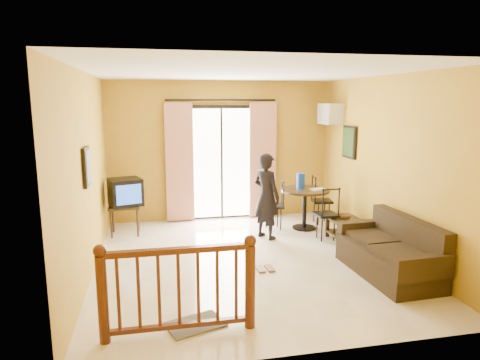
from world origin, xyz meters
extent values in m
plane|color=beige|center=(0.00, 0.00, 0.00)|extent=(5.00, 5.00, 0.00)
plane|color=white|center=(0.00, 0.00, 2.80)|extent=(5.00, 5.00, 0.00)
plane|color=#B78C23|center=(0.00, 2.50, 1.40)|extent=(4.50, 0.00, 4.50)
plane|color=#B78C23|center=(0.00, -2.50, 1.40)|extent=(4.50, 0.00, 4.50)
plane|color=#B78C23|center=(-2.25, 0.00, 1.40)|extent=(0.00, 5.00, 5.00)
plane|color=#B78C23|center=(2.25, 0.00, 1.40)|extent=(0.00, 5.00, 5.00)
cube|color=black|center=(0.00, 2.48, 1.15)|extent=(1.34, 0.03, 2.34)
cube|color=white|center=(0.00, 2.45, 1.15)|extent=(1.20, 0.04, 2.20)
cube|color=black|center=(0.00, 2.43, 1.15)|extent=(0.04, 0.02, 2.20)
cube|color=beige|center=(-0.85, 2.40, 1.20)|extent=(0.55, 0.08, 2.35)
cube|color=beige|center=(0.85, 2.40, 1.20)|extent=(0.55, 0.08, 2.35)
cylinder|color=black|center=(0.00, 2.40, 2.42)|extent=(2.20, 0.04, 0.04)
cube|color=black|center=(-1.90, 1.73, 0.53)|extent=(0.54, 0.45, 0.04)
cylinder|color=black|center=(-2.13, 1.55, 0.26)|extent=(0.04, 0.04, 0.53)
cylinder|color=black|center=(-1.67, 1.55, 0.26)|extent=(0.04, 0.04, 0.53)
cylinder|color=black|center=(-2.13, 1.91, 0.26)|extent=(0.04, 0.04, 0.53)
cylinder|color=black|center=(-1.67, 1.91, 0.26)|extent=(0.04, 0.04, 0.53)
cube|color=black|center=(-1.87, 1.73, 0.79)|extent=(0.66, 0.63, 0.49)
cube|color=blue|center=(-1.80, 1.49, 0.79)|extent=(0.42, 0.14, 0.35)
cube|color=black|center=(-2.22, -0.20, 1.55)|extent=(0.04, 0.42, 0.52)
cube|color=#58544B|center=(-2.19, -0.20, 1.55)|extent=(0.01, 0.34, 0.44)
cylinder|color=black|center=(1.42, 1.42, 0.75)|extent=(0.92, 0.92, 0.04)
cylinder|color=black|center=(1.42, 1.42, 0.37)|extent=(0.08, 0.08, 0.75)
cylinder|color=black|center=(1.42, 1.42, 0.01)|extent=(0.45, 0.45, 0.03)
cylinder|color=#123AB1|center=(1.36, 1.48, 0.91)|extent=(0.16, 0.16, 0.30)
cube|color=white|center=(1.64, 1.32, 0.78)|extent=(0.32, 0.25, 0.02)
cube|color=silver|center=(2.10, 1.95, 2.15)|extent=(0.30, 0.60, 0.40)
cube|color=gray|center=(1.95, 1.95, 2.15)|extent=(0.02, 0.56, 0.36)
cube|color=black|center=(2.22, 1.30, 1.65)|extent=(0.04, 0.50, 0.60)
cube|color=black|center=(2.19, 1.30, 1.65)|extent=(0.01, 0.42, 0.52)
cube|color=black|center=(1.85, 0.46, 0.38)|extent=(0.51, 0.91, 0.04)
cube|color=black|center=(1.85, 0.46, 0.12)|extent=(0.47, 0.87, 0.03)
cube|color=black|center=(1.65, 0.05, 0.19)|extent=(0.05, 0.05, 0.38)
cube|color=black|center=(2.05, 0.05, 0.19)|extent=(0.05, 0.05, 0.38)
cube|color=black|center=(1.65, 0.86, 0.19)|extent=(0.05, 0.05, 0.38)
cube|color=black|center=(2.05, 0.86, 0.19)|extent=(0.05, 0.05, 0.38)
imported|color=brown|center=(1.85, 0.59, 0.44)|extent=(0.25, 0.25, 0.07)
cube|color=black|center=(1.80, -0.92, 0.20)|extent=(0.86, 1.62, 0.40)
cube|color=black|center=(2.10, -0.92, 0.54)|extent=(0.25, 1.59, 0.54)
cube|color=black|center=(1.80, -1.69, 0.42)|extent=(0.80, 0.19, 0.30)
cube|color=black|center=(1.80, -0.15, 0.42)|extent=(0.80, 0.19, 0.30)
cube|color=black|center=(1.75, -1.27, 0.43)|extent=(0.57, 0.67, 0.10)
cube|color=black|center=(1.75, -0.57, 0.43)|extent=(0.57, 0.67, 0.10)
imported|color=black|center=(0.56, 1.02, 0.76)|extent=(0.60, 0.66, 1.52)
cylinder|color=#471E0F|center=(-1.90, -1.90, 0.46)|extent=(0.11, 0.11, 0.92)
cylinder|color=#471E0F|center=(-0.40, -1.90, 0.46)|extent=(0.11, 0.11, 0.92)
sphere|color=#471E0F|center=(-1.90, -1.90, 0.97)|extent=(0.13, 0.13, 0.13)
sphere|color=#471E0F|center=(-0.40, -1.90, 0.97)|extent=(0.13, 0.13, 0.13)
cube|color=#471E0F|center=(-1.15, -1.90, 0.92)|extent=(1.55, 0.08, 0.06)
cube|color=#471E0F|center=(-1.15, -1.90, 0.10)|extent=(1.55, 0.06, 0.05)
cube|color=#565045|center=(-0.98, -1.75, 0.01)|extent=(0.70, 0.57, 0.02)
cube|color=brown|center=(0.10, -0.40, 0.01)|extent=(0.11, 0.25, 0.03)
cube|color=brown|center=(0.24, -0.40, 0.01)|extent=(0.11, 0.25, 0.03)
camera|label=1|loc=(-1.36, -6.04, 2.40)|focal=32.00mm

